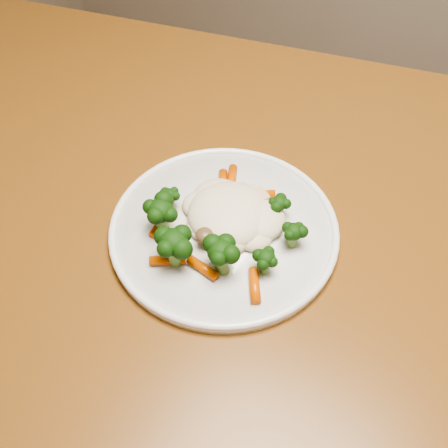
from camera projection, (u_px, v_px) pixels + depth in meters
name	position (u px, v px, depth m)	size (l,w,h in m)	color
dining_table	(193.00, 250.00, 0.83)	(1.34, 1.02, 0.75)	brown
plate	(224.00, 231.00, 0.72)	(0.29, 0.29, 0.01)	white
meal	(219.00, 221.00, 0.69)	(0.20, 0.20, 0.05)	beige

